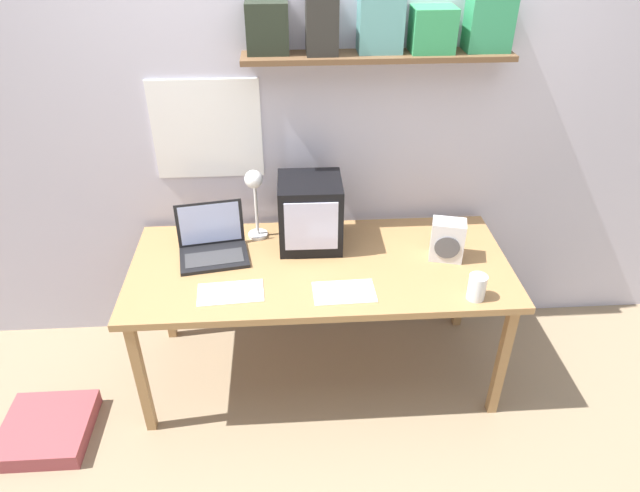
{
  "coord_description": "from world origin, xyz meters",
  "views": [
    {
      "loc": [
        -0.14,
        -2.25,
        2.28
      ],
      "look_at": [
        0.0,
        0.0,
        0.81
      ],
      "focal_mm": 32.0,
      "sensor_mm": 36.0,
      "label": 1
    }
  ],
  "objects_px": {
    "desk_lamp": "(255,191)",
    "juice_glass": "(477,288)",
    "corner_desk": "(320,272)",
    "laptop": "(212,243)",
    "space_heater": "(447,240)",
    "open_notebook": "(231,293)",
    "crt_monitor": "(310,213)",
    "printed_handout": "(344,292)",
    "floor_cushion": "(47,429)"
  },
  "relations": [
    {
      "from": "crt_monitor",
      "to": "open_notebook",
      "type": "height_order",
      "value": "crt_monitor"
    },
    {
      "from": "laptop",
      "to": "printed_handout",
      "type": "xyz_separation_m",
      "value": [
        0.61,
        -0.36,
        -0.06
      ]
    },
    {
      "from": "laptop",
      "to": "floor_cushion",
      "type": "distance_m",
      "value": 1.2
    },
    {
      "from": "laptop",
      "to": "desk_lamp",
      "type": "distance_m",
      "value": 0.33
    },
    {
      "from": "crt_monitor",
      "to": "juice_glass",
      "type": "height_order",
      "value": "crt_monitor"
    },
    {
      "from": "corner_desk",
      "to": "floor_cushion",
      "type": "height_order",
      "value": "corner_desk"
    },
    {
      "from": "crt_monitor",
      "to": "desk_lamp",
      "type": "height_order",
      "value": "desk_lamp"
    },
    {
      "from": "corner_desk",
      "to": "laptop",
      "type": "height_order",
      "value": "laptop"
    },
    {
      "from": "juice_glass",
      "to": "space_heater",
      "type": "distance_m",
      "value": 0.33
    },
    {
      "from": "desk_lamp",
      "to": "space_heater",
      "type": "relative_size",
      "value": 1.94
    },
    {
      "from": "desk_lamp",
      "to": "printed_handout",
      "type": "height_order",
      "value": "desk_lamp"
    },
    {
      "from": "laptop",
      "to": "juice_glass",
      "type": "height_order",
      "value": "laptop"
    },
    {
      "from": "crt_monitor",
      "to": "space_heater",
      "type": "distance_m",
      "value": 0.68
    },
    {
      "from": "space_heater",
      "to": "juice_glass",
      "type": "bearing_deg",
      "value": -65.71
    },
    {
      "from": "corner_desk",
      "to": "floor_cushion",
      "type": "bearing_deg",
      "value": -165.11
    },
    {
      "from": "corner_desk",
      "to": "desk_lamp",
      "type": "height_order",
      "value": "desk_lamp"
    },
    {
      "from": "laptop",
      "to": "space_heater",
      "type": "xyz_separation_m",
      "value": [
        1.13,
        -0.11,
        0.04
      ]
    },
    {
      "from": "corner_desk",
      "to": "space_heater",
      "type": "distance_m",
      "value": 0.63
    },
    {
      "from": "crt_monitor",
      "to": "desk_lamp",
      "type": "distance_m",
      "value": 0.29
    },
    {
      "from": "juice_glass",
      "to": "floor_cushion",
      "type": "relative_size",
      "value": 0.29
    },
    {
      "from": "corner_desk",
      "to": "laptop",
      "type": "relative_size",
      "value": 5.03
    },
    {
      "from": "floor_cushion",
      "to": "corner_desk",
      "type": "bearing_deg",
      "value": 14.89
    },
    {
      "from": "open_notebook",
      "to": "floor_cushion",
      "type": "xyz_separation_m",
      "value": [
        -0.93,
        -0.15,
        -0.67
      ]
    },
    {
      "from": "space_heater",
      "to": "open_notebook",
      "type": "xyz_separation_m",
      "value": [
        -1.03,
        -0.22,
        -0.1
      ]
    },
    {
      "from": "laptop",
      "to": "printed_handout",
      "type": "relative_size",
      "value": 1.28
    },
    {
      "from": "open_notebook",
      "to": "floor_cushion",
      "type": "distance_m",
      "value": 1.15
    },
    {
      "from": "desk_lamp",
      "to": "floor_cushion",
      "type": "height_order",
      "value": "desk_lamp"
    },
    {
      "from": "crt_monitor",
      "to": "floor_cushion",
      "type": "bearing_deg",
      "value": -156.8
    },
    {
      "from": "space_heater",
      "to": "printed_handout",
      "type": "height_order",
      "value": "space_heater"
    },
    {
      "from": "laptop",
      "to": "floor_cushion",
      "type": "bearing_deg",
      "value": -158.93
    },
    {
      "from": "laptop",
      "to": "printed_handout",
      "type": "height_order",
      "value": "laptop"
    },
    {
      "from": "desk_lamp",
      "to": "juice_glass",
      "type": "bearing_deg",
      "value": -29.49
    },
    {
      "from": "open_notebook",
      "to": "printed_handout",
      "type": "distance_m",
      "value": 0.51
    },
    {
      "from": "corner_desk",
      "to": "crt_monitor",
      "type": "bearing_deg",
      "value": 101.27
    },
    {
      "from": "juice_glass",
      "to": "printed_handout",
      "type": "bearing_deg",
      "value": 172.45
    },
    {
      "from": "desk_lamp",
      "to": "open_notebook",
      "type": "bearing_deg",
      "value": -104.54
    },
    {
      "from": "desk_lamp",
      "to": "crt_monitor",
      "type": "bearing_deg",
      "value": -10.02
    },
    {
      "from": "corner_desk",
      "to": "juice_glass",
      "type": "height_order",
      "value": "juice_glass"
    },
    {
      "from": "juice_glass",
      "to": "corner_desk",
      "type": "bearing_deg",
      "value": 155.11
    },
    {
      "from": "corner_desk",
      "to": "laptop",
      "type": "distance_m",
      "value": 0.55
    },
    {
      "from": "desk_lamp",
      "to": "open_notebook",
      "type": "xyz_separation_m",
      "value": [
        -0.11,
        -0.44,
        -0.28
      ]
    },
    {
      "from": "juice_glass",
      "to": "floor_cushion",
      "type": "xyz_separation_m",
      "value": [
        -2.01,
        -0.05,
        -0.72
      ]
    },
    {
      "from": "crt_monitor",
      "to": "juice_glass",
      "type": "bearing_deg",
      "value": -34.51
    },
    {
      "from": "desk_lamp",
      "to": "printed_handout",
      "type": "bearing_deg",
      "value": -49.84
    },
    {
      "from": "crt_monitor",
      "to": "desk_lamp",
      "type": "relative_size",
      "value": 0.88
    },
    {
      "from": "laptop",
      "to": "desk_lamp",
      "type": "relative_size",
      "value": 0.91
    },
    {
      "from": "corner_desk",
      "to": "open_notebook",
      "type": "distance_m",
      "value": 0.47
    },
    {
      "from": "desk_lamp",
      "to": "open_notebook",
      "type": "relative_size",
      "value": 1.3
    },
    {
      "from": "laptop",
      "to": "printed_handout",
      "type": "bearing_deg",
      "value": -39.34
    },
    {
      "from": "juice_glass",
      "to": "laptop",
      "type": "bearing_deg",
      "value": 160.01
    }
  ]
}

